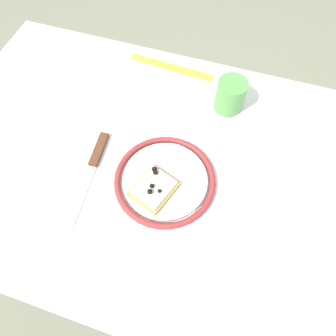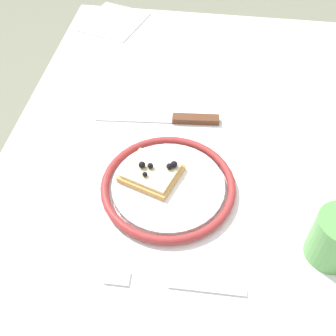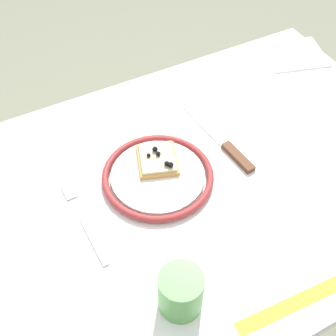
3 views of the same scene
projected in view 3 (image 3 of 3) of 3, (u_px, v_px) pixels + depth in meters
The scene contains 9 objects.
ground_plane at pixel (165, 334), 1.44m from camera, with size 6.00×6.00×0.00m, color gray.
dining_table at pixel (164, 221), 0.95m from camera, with size 1.18×0.71×0.73m.
plate at pixel (158, 176), 0.91m from camera, with size 0.23×0.23×0.02m.
pizza_slice_near at pixel (158, 159), 0.92m from camera, with size 0.10×0.11×0.03m.
knife at pixel (228, 148), 0.96m from camera, with size 0.04×0.24×0.01m.
fork at pixel (84, 222), 0.84m from camera, with size 0.02×0.20×0.00m.
cup at pixel (181, 292), 0.71m from camera, with size 0.07×0.07×0.08m, color #599E4C.
measuring_tape at pixel (301, 300), 0.74m from camera, with size 0.24×0.02×0.00m, color yellow.
napkin at pixel (295, 54), 1.18m from camera, with size 0.15×0.13×0.00m, color white.
Camera 3 is at (-0.24, -0.48, 1.44)m, focal length 48.33 mm.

